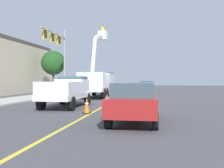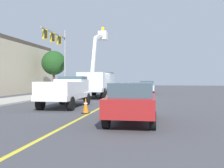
{
  "view_description": "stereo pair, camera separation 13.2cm",
  "coord_description": "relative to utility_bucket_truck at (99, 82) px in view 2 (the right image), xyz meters",
  "views": [
    {
      "loc": [
        -24.33,
        -4.39,
        1.82
      ],
      "look_at": [
        0.42,
        0.74,
        1.4
      ],
      "focal_mm": 40.51,
      "sensor_mm": 36.0,
      "label": 1
    },
    {
      "loc": [
        -24.3,
        -4.52,
        1.82
      ],
      "look_at": [
        0.42,
        0.74,
        1.4
      ],
      "focal_mm": 40.51,
      "sensor_mm": 36.0,
      "label": 2
    }
  ],
  "objects": [
    {
      "name": "traffic_signal_mast",
      "position": [
        1.99,
        5.37,
        3.94
      ],
      "size": [
        6.91,
        0.74,
        8.06
      ],
      "color": "gray",
      "rests_on": "ground"
    },
    {
      "name": "lane_centre_stripe",
      "position": [
        -1.42,
        -2.41,
        -1.62
      ],
      "size": [
        49.96,
        2.4,
        0.01
      ],
      "primitive_type": "cube",
      "rotation": [
        0.0,
        0.0,
        0.04
      ],
      "color": "yellow",
      "rests_on": "ground"
    },
    {
      "name": "traffic_cone_mid_rear",
      "position": [
        -1.17,
        -2.03,
        -1.18
      ],
      "size": [
        0.4,
        0.4,
        0.89
      ],
      "color": "black",
      "rests_on": "ground"
    },
    {
      "name": "traffic_cone_leading",
      "position": [
        -12.67,
        -2.69,
        -1.19
      ],
      "size": [
        0.4,
        0.4,
        0.87
      ],
      "color": "black",
      "rests_on": "ground"
    },
    {
      "name": "traffic_cone_mid_front",
      "position": [
        -6.79,
        -2.47,
        -1.27
      ],
      "size": [
        0.4,
        0.4,
        0.72
      ],
      "color": "black",
      "rests_on": "ground"
    },
    {
      "name": "passing_minivan",
      "position": [
        7.19,
        -4.56,
        -0.65
      ],
      "size": [
        4.88,
        2.12,
        1.69
      ],
      "color": "silver",
      "rests_on": "ground"
    },
    {
      "name": "street_tree_right",
      "position": [
        7.68,
        8.65,
        2.59
      ],
      "size": [
        3.44,
        3.44,
        5.95
      ],
      "color": "brown",
      "rests_on": "ground"
    },
    {
      "name": "sidewalk_far_side",
      "position": [
        -1.8,
        6.22,
        -1.56
      ],
      "size": [
        60.1,
        6.28,
        0.12
      ],
      "primitive_type": "cube",
      "rotation": [
        0.0,
        0.0,
        0.04
      ],
      "color": "#B2ADA3",
      "rests_on": "ground"
    },
    {
      "name": "trailing_sedan",
      "position": [
        -14.87,
        -5.55,
        -0.65
      ],
      "size": [
        4.88,
        2.12,
        1.69
      ],
      "color": "maroon",
      "rests_on": "ground"
    },
    {
      "name": "service_pickup_truck",
      "position": [
        -9.99,
        -0.44,
        -0.5
      ],
      "size": [
        5.69,
        2.39,
        2.06
      ],
      "color": "white",
      "rests_on": "ground"
    },
    {
      "name": "traffic_cone_trailing",
      "position": [
        3.45,
        -2.0,
        -1.19
      ],
      "size": [
        0.4,
        0.4,
        0.88
      ],
      "color": "black",
      "rests_on": "ground"
    },
    {
      "name": "ground",
      "position": [
        -1.42,
        -2.41,
        -1.62
      ],
      "size": [
        120.0,
        120.0,
        0.0
      ],
      "primitive_type": "plane",
      "color": "#47474C"
    },
    {
      "name": "utility_bucket_truck",
      "position": [
        0.0,
        0.0,
        0.0
      ],
      "size": [
        8.3,
        2.89,
        7.46
      ],
      "color": "silver",
      "rests_on": "ground"
    }
  ]
}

